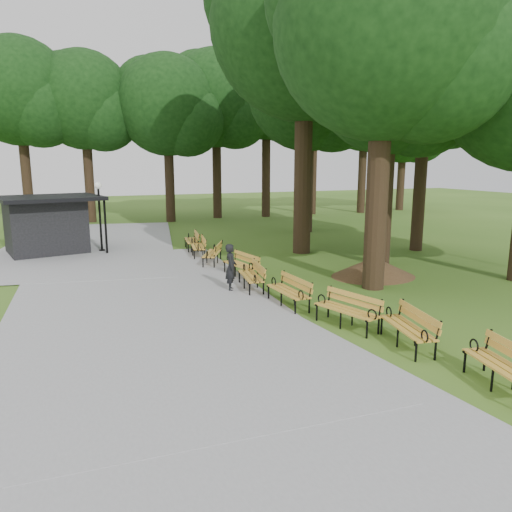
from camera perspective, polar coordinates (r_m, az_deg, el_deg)
name	(u,v)px	position (r m, az deg, el deg)	size (l,w,h in m)	color
ground	(303,315)	(13.13, 5.66, -7.06)	(100.00, 100.00, 0.00)	#3A631C
path	(138,300)	(14.75, -13.93, -5.17)	(12.00, 38.00, 0.06)	gray
person	(231,267)	(15.35, -2.99, -1.38)	(0.56, 0.37, 1.53)	black
kiosk	(46,225)	(23.66, -23.81, 3.43)	(4.15, 3.60, 2.60)	black
lamp_post	(99,202)	(23.02, -18.23, 6.15)	(0.32, 0.32, 3.21)	black
dirt_mound	(374,267)	(17.85, 13.85, -1.25)	(2.63, 2.63, 0.71)	#47301C
bench_0	(504,368)	(9.93, 27.51, -11.76)	(1.90, 0.64, 0.88)	gold
bench_1	(407,328)	(11.35, 17.60, -8.17)	(1.90, 0.64, 0.88)	gold
bench_2	(347,310)	(12.25, 10.78, -6.40)	(1.90, 0.64, 0.88)	gold
bench_3	(288,291)	(13.77, 3.85, -4.25)	(1.90, 0.64, 0.88)	gold
bench_4	(251,276)	(15.55, -0.62, -2.43)	(1.90, 0.64, 0.88)	gold
bench_5	(241,265)	(17.21, -1.85, -1.10)	(1.90, 0.64, 0.88)	gold
bench_6	(212,254)	(19.47, -5.27, 0.30)	(1.90, 0.64, 0.88)	gold
bench_7	(198,246)	(21.17, -6.98, 1.14)	(1.90, 0.64, 0.88)	gold
bench_8	(191,241)	(22.77, -7.72, 1.83)	(1.90, 0.64, 0.88)	gold
lawn_tree_0	(385,27)	(16.23, 15.18, 24.88)	(6.79, 6.79, 11.49)	black
lawn_tree_1	(391,77)	(19.80, 15.84, 19.82)	(5.81, 5.81, 10.16)	black
lawn_tree_2	(306,24)	(22.40, 5.94, 25.84)	(8.13, 8.13, 13.91)	black
lawn_tree_4	(309,89)	(28.74, 6.29, 19.19)	(7.03, 7.03, 11.70)	black
lawn_tree_5	(427,84)	(23.69, 19.69, 18.77)	(5.44, 5.44, 10.25)	black
tree_backdrop	(239,106)	(36.50, -1.99, 17.43)	(36.05, 9.08, 16.15)	black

